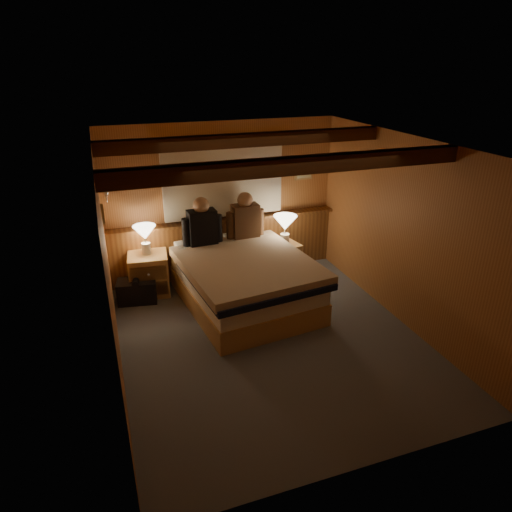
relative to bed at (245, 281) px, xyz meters
name	(u,v)px	position (x,y,z in m)	size (l,w,h in m)	color
floor	(270,338)	(0.03, -0.93, -0.38)	(4.20, 4.20, 0.00)	slate
ceiling	(273,145)	(0.03, -0.93, 2.02)	(4.20, 4.20, 0.00)	#BE8D47
wall_back	(223,201)	(0.03, 1.17, 0.82)	(3.60, 3.60, 0.00)	#B27440
wall_left	(109,273)	(-1.77, -0.93, 0.82)	(4.20, 4.20, 0.00)	#B27440
wall_right	(404,232)	(1.83, -0.93, 0.82)	(4.20, 4.20, 0.00)	#B27440
wall_front	(371,353)	(0.03, -3.03, 0.82)	(3.60, 3.60, 0.00)	#B27440
wainscot	(225,245)	(0.03, 1.11, 0.11)	(3.60, 0.23, 0.94)	brown
curtain_window	(224,181)	(0.03, 1.10, 1.15)	(2.18, 0.09, 1.11)	#442211
ceiling_beams	(268,151)	(0.03, -0.78, 1.93)	(3.60, 1.65, 0.16)	#442211
coat_rail	(105,189)	(-1.69, 0.65, 1.29)	(0.05, 0.55, 0.24)	white
framed_print	(304,172)	(1.38, 1.15, 1.17)	(0.30, 0.04, 0.25)	tan
bed	(245,281)	(0.00, 0.00, 0.00)	(1.85, 2.29, 0.72)	tan
nightstand_left	(149,274)	(-1.23, 0.79, -0.07)	(0.61, 0.56, 0.62)	tan
nightstand_right	(281,261)	(0.82, 0.66, -0.10)	(0.59, 0.55, 0.56)	tan
lamp_left	(145,234)	(-1.22, 0.85, 0.54)	(0.33, 0.33, 0.43)	silver
lamp_right	(285,225)	(0.85, 0.62, 0.52)	(0.36, 0.36, 0.48)	silver
person_left	(202,225)	(-0.41, 0.71, 0.63)	(0.60, 0.26, 0.73)	black
person_right	(245,219)	(0.27, 0.78, 0.63)	(0.59, 0.24, 0.72)	#4E321F
duffel_bag	(137,291)	(-1.43, 0.59, -0.21)	(0.59, 0.41, 0.39)	black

